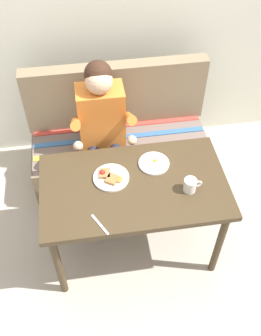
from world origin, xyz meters
The scene contains 9 objects.
ground_plane centered at (0.00, 0.00, 0.00)m, with size 8.00×8.00×0.00m, color #ACA193.
back_wall centered at (0.00, 1.27, 1.30)m, with size 4.40×0.10×2.60m, color beige.
table centered at (0.00, 0.00, 0.65)m, with size 1.20×0.70×0.73m.
couch centered at (0.00, 0.76, 0.33)m, with size 1.44×0.56×1.00m.
person centered at (-0.14, 0.59, 0.74)m, with size 0.45×0.61×1.21m.
plate_breakfast centered at (-0.14, 0.07, 0.74)m, with size 0.23×0.23×0.05m.
plate_eggs centered at (0.16, 0.15, 0.74)m, with size 0.21×0.21×0.04m.
coffee_mug centered at (0.34, -0.10, 0.78)m, with size 0.12×0.08×0.09m.
fork centered at (-0.25, -0.27, 0.73)m, with size 0.01×0.17×0.01m, color silver.
Camera 1 is at (-0.26, -1.56, 2.66)m, focal length 41.83 mm.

